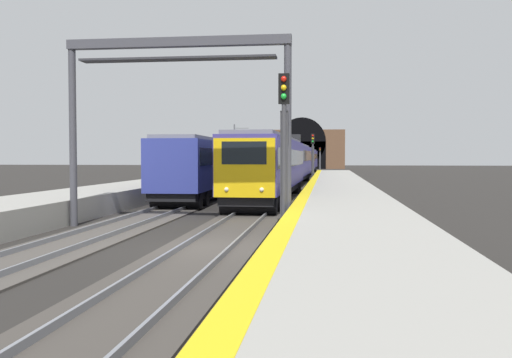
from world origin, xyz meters
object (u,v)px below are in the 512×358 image
object	(u,v)px
train_adjacent_platform	(235,162)
catenary_mast_near	(235,148)
railway_signal_mid	(313,153)
railway_signal_far	(320,157)
overhead_signal_gantry	(177,85)
railway_signal_near	(284,138)
train_main_approaching	(297,161)

from	to	relation	value
train_adjacent_platform	catenary_mast_near	size ratio (longest dim) A/B	5.39
railway_signal_mid	railway_signal_far	bearing A→B (deg)	-180.00
railway_signal_mid	overhead_signal_gantry	size ratio (longest dim) A/B	0.58
railway_signal_near	catenary_mast_near	size ratio (longest dim) A/B	0.73
railway_signal_mid	railway_signal_near	bearing A→B (deg)	0.00
train_adjacent_platform	catenary_mast_near	xyz separation A→B (m)	(39.51, 6.53, 1.77)
railway_signal_near	railway_signal_far	size ratio (longest dim) A/B	1.25
train_main_approaching	railway_signal_far	world-z (taller)	train_main_approaching
overhead_signal_gantry	catenary_mast_near	distance (m)	66.81
train_adjacent_platform	railway_signal_mid	distance (m)	12.26
train_main_approaching	train_adjacent_platform	world-z (taller)	train_main_approaching
catenary_mast_near	train_adjacent_platform	bearing A→B (deg)	-170.62
train_main_approaching	overhead_signal_gantry	bearing A→B (deg)	-2.03
train_adjacent_platform	catenary_mast_near	world-z (taller)	catenary_mast_near
catenary_mast_near	railway_signal_near	bearing A→B (deg)	-169.18
train_adjacent_platform	railway_signal_mid	xyz separation A→B (m)	(10.44, -6.37, 0.85)
train_adjacent_platform	catenary_mast_near	bearing A→B (deg)	8.25
train_main_approaching	overhead_signal_gantry	xyz separation A→B (m)	(-42.77, 2.22, 3.20)
catenary_mast_near	railway_signal_mid	bearing A→B (deg)	-156.08
railway_signal_mid	overhead_signal_gantry	xyz separation A→B (m)	(-37.15, 4.15, 2.38)
railway_signal_near	train_adjacent_platform	bearing A→B (deg)	-167.16
railway_signal_near	railway_signal_far	world-z (taller)	railway_signal_near
railway_signal_near	railway_signal_far	bearing A→B (deg)	-180.00
train_main_approaching	overhead_signal_gantry	size ratio (longest dim) A/B	9.17
train_adjacent_platform	railway_signal_mid	size ratio (longest dim) A/B	8.24
train_adjacent_platform	railway_signal_mid	world-z (taller)	railway_signal_mid
train_main_approaching	railway_signal_mid	xyz separation A→B (m)	(-5.62, -1.94, 0.82)
railway_signal_mid	catenary_mast_near	xyz separation A→B (m)	(29.07, 12.90, 0.91)
catenary_mast_near	train_main_approaching	bearing A→B (deg)	-154.95
overhead_signal_gantry	catenary_mast_near	world-z (taller)	catenary_mast_near
train_main_approaching	train_adjacent_platform	size ratio (longest dim) A/B	1.91
train_adjacent_platform	overhead_signal_gantry	xyz separation A→B (m)	(-26.72, -2.22, 3.23)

